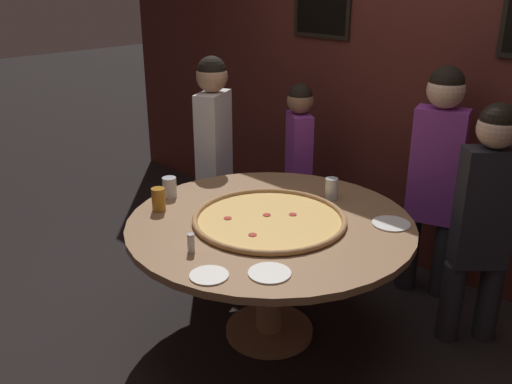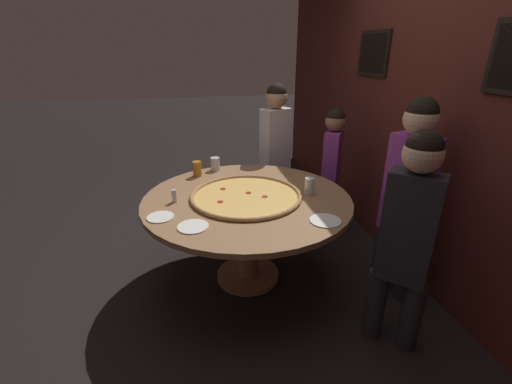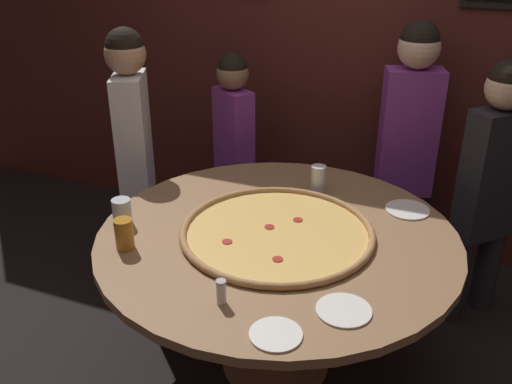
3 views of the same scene
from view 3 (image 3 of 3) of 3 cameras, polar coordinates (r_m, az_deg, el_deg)
The scene contains 15 objects.
ground_plane at distance 2.96m, azimuth 1.93°, elevation -16.64°, with size 24.00×24.00×0.00m, color black.
back_wall at distance 3.59m, azimuth 10.31°, elevation 14.42°, with size 6.40×0.08×2.60m.
dining_table at distance 2.58m, azimuth 2.13°, elevation -6.64°, with size 1.59×1.59×0.74m.
giant_pizza at distance 2.50m, azimuth 2.03°, elevation -3.98°, with size 0.86×0.86×0.03m.
drink_cup_centre_back at distance 2.63m, azimuth -13.26°, elevation -1.94°, with size 0.09×0.09×0.12m, color silver.
drink_cup_beside_pizza at distance 2.44m, azimuth -13.05°, elevation -4.11°, with size 0.08×0.08×0.13m, color #BC7A23.
drink_cup_front_edge at distance 2.89m, azimuth 6.24°, elevation 1.37°, with size 0.08×0.08×0.13m, color silver.
white_plate_beside_cup at distance 2.80m, azimuth 14.91°, elevation -1.72°, with size 0.21×0.21×0.01m, color white.
white_plate_far_back at distance 2.08m, azimuth 8.77°, elevation -11.61°, with size 0.20×0.20×0.01m, color white.
white_plate_right_side at distance 1.96m, azimuth 1.99°, elevation -14.04°, with size 0.18×0.18×0.01m, color white.
condiment_shaker at distance 2.08m, azimuth -3.50°, elevation -9.93°, with size 0.04×0.04×0.10m.
diner_far_right at distance 3.09m, azimuth 22.33°, elevation 1.08°, with size 0.34×0.34×1.41m.
diner_side_left at distance 3.55m, azimuth -2.23°, elevation 4.95°, with size 0.33×0.27×1.28m.
diner_side_right at distance 3.31m, azimuth -12.10°, elevation 4.88°, with size 0.28×0.39×1.48m.
diner_centre_back at distance 3.36m, azimuth 14.93°, elevation 5.22°, with size 0.40×0.26×1.51m.
Camera 3 is at (0.73, -2.05, 2.01)m, focal length 40.00 mm.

